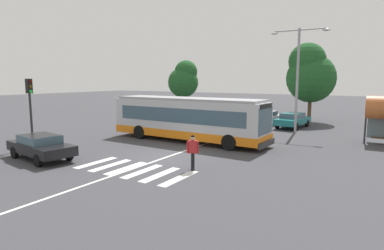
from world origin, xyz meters
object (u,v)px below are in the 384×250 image
at_px(parked_car_white, 266,117).
at_px(background_tree_right, 310,73).
at_px(foreground_sedan, 41,145).
at_px(traffic_light_near_corner, 30,102).
at_px(pedestrian_crossing_street, 193,150).
at_px(background_tree_left, 184,79).
at_px(parked_car_teal, 293,119).
at_px(parked_car_charcoal, 238,115).
at_px(city_transit_bus, 188,119).
at_px(twin_arm_street_lamp, 298,69).

distance_m(parked_car_white, background_tree_right, 6.83).
relative_size(foreground_sedan, traffic_light_near_corner, 1.08).
height_order(pedestrian_crossing_street, background_tree_left, background_tree_left).
bearing_deg(pedestrian_crossing_street, parked_car_teal, 88.31).
height_order(parked_car_teal, background_tree_left, background_tree_left).
height_order(traffic_light_near_corner, background_tree_right, background_tree_right).
xyz_separation_m(parked_car_charcoal, parked_car_white, (2.89, -0.04, 0.00)).
height_order(foreground_sedan, parked_car_charcoal, same).
bearing_deg(parked_car_teal, city_transit_bus, -114.57).
xyz_separation_m(pedestrian_crossing_street, background_tree_left, (-12.16, 18.10, 3.35)).
bearing_deg(background_tree_right, parked_car_charcoal, -141.97).
xyz_separation_m(parked_car_white, background_tree_left, (-10.00, 1.24, 3.55)).
xyz_separation_m(city_transit_bus, twin_arm_street_lamp, (5.54, 7.77, 3.60)).
bearing_deg(parked_car_charcoal, foreground_sedan, -99.27).
bearing_deg(background_tree_left, foreground_sedan, -79.12).
bearing_deg(background_tree_left, parked_car_teal, -7.30).
relative_size(parked_car_charcoal, background_tree_right, 0.59).
height_order(pedestrian_crossing_street, twin_arm_street_lamp, twin_arm_street_lamp).
height_order(parked_car_charcoal, parked_car_teal, same).
distance_m(parked_car_teal, background_tree_left, 13.23).
distance_m(city_transit_bus, pedestrian_crossing_street, 7.54).
distance_m(parked_car_white, parked_car_teal, 2.67).
bearing_deg(parked_car_white, pedestrian_crossing_street, -82.71).
xyz_separation_m(parked_car_charcoal, background_tree_left, (-7.11, 1.20, 3.55)).
relative_size(twin_arm_street_lamp, background_tree_right, 1.05).
distance_m(city_transit_bus, foreground_sedan, 9.60).
height_order(parked_car_charcoal, traffic_light_near_corner, traffic_light_near_corner).
distance_m(pedestrian_crossing_street, background_tree_right, 21.81).
relative_size(parked_car_charcoal, parked_car_teal, 1.00).
distance_m(parked_car_charcoal, background_tree_left, 8.04).
bearing_deg(parked_car_teal, background_tree_left, 172.70).
xyz_separation_m(parked_car_teal, twin_arm_street_lamp, (0.86, -2.48, 4.42)).
relative_size(pedestrian_crossing_street, twin_arm_street_lamp, 0.21).
height_order(foreground_sedan, background_tree_left, background_tree_left).
bearing_deg(foreground_sedan, parked_car_white, 72.61).
xyz_separation_m(pedestrian_crossing_street, background_tree_right, (0.75, 21.43, 3.96)).
distance_m(parked_car_white, twin_arm_street_lamp, 6.32).
height_order(pedestrian_crossing_street, parked_car_teal, pedestrian_crossing_street).
bearing_deg(city_transit_bus, background_tree_right, 71.97).
height_order(parked_car_teal, twin_arm_street_lamp, twin_arm_street_lamp).
relative_size(city_transit_bus, parked_car_charcoal, 2.51).
bearing_deg(background_tree_right, background_tree_left, -165.52).
xyz_separation_m(parked_car_charcoal, traffic_light_near_corner, (-6.23, -17.86, 2.18)).
relative_size(pedestrian_crossing_street, traffic_light_near_corner, 0.39).
height_order(pedestrian_crossing_street, parked_car_white, pedestrian_crossing_street).
bearing_deg(background_tree_left, city_transit_bus, -56.17).
bearing_deg(traffic_light_near_corner, parked_car_teal, 56.01).
xyz_separation_m(pedestrian_crossing_street, foreground_sedan, (-8.21, -2.46, -0.20)).
distance_m(foreground_sedan, twin_arm_street_lamp, 19.54).
bearing_deg(traffic_light_near_corner, twin_arm_street_lamp, 49.87).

